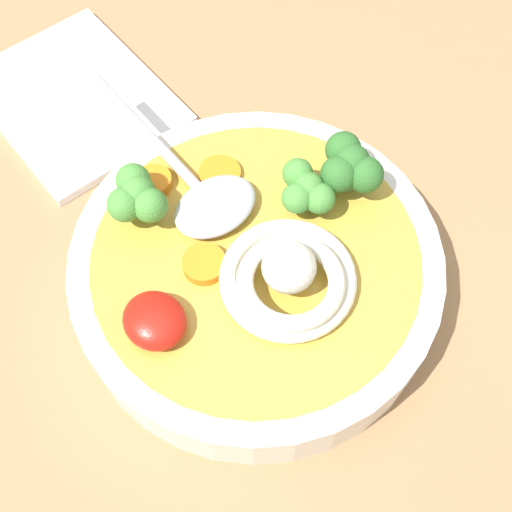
{
  "coord_description": "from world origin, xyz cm",
  "views": [
    {
      "loc": [
        16.51,
        -12.2,
        44.72
      ],
      "look_at": [
        1.75,
        2.17,
        7.73
      ],
      "focal_mm": 45.29,
      "sensor_mm": 36.0,
      "label": 1
    }
  ],
  "objects_px": {
    "soup_spoon": "(203,193)",
    "folded_napkin": "(75,99)",
    "soup_bowl": "(256,272)",
    "noodle_pile": "(289,277)"
  },
  "relations": [
    {
      "from": "folded_napkin",
      "to": "soup_bowl",
      "type": "bearing_deg",
      "value": -3.22
    },
    {
      "from": "soup_spoon",
      "to": "folded_napkin",
      "type": "bearing_deg",
      "value": 2.64
    },
    {
      "from": "noodle_pile",
      "to": "folded_napkin",
      "type": "relative_size",
      "value": 0.57
    },
    {
      "from": "soup_spoon",
      "to": "folded_napkin",
      "type": "height_order",
      "value": "soup_spoon"
    },
    {
      "from": "soup_bowl",
      "to": "soup_spoon",
      "type": "bearing_deg",
      "value": 174.79
    },
    {
      "from": "soup_bowl",
      "to": "soup_spoon",
      "type": "relative_size",
      "value": 1.42
    },
    {
      "from": "noodle_pile",
      "to": "soup_spoon",
      "type": "bearing_deg",
      "value": 176.32
    },
    {
      "from": "noodle_pile",
      "to": "soup_spoon",
      "type": "xyz_separation_m",
      "value": [
        -0.09,
        0.01,
        -0.0
      ]
    },
    {
      "from": "folded_napkin",
      "to": "soup_spoon",
      "type": "bearing_deg",
      "value": -2.57
    },
    {
      "from": "soup_bowl",
      "to": "folded_napkin",
      "type": "height_order",
      "value": "soup_bowl"
    }
  ]
}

